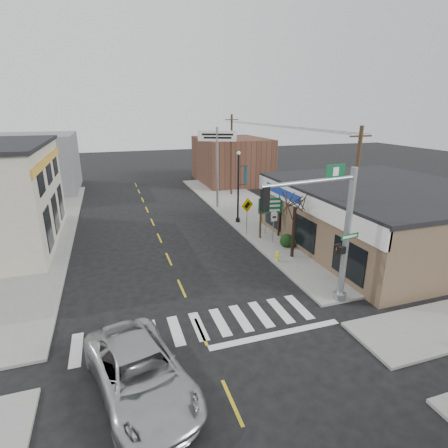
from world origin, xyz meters
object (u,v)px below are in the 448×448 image
object	(u,v)px
guide_sign	(270,210)
utility_pole_far	(231,155)
bare_tree	(296,198)
utility_pole_near	(353,201)
lamp_post	(239,182)
traffic_signal_pole	(333,224)
suv	(140,373)
dance_center_sign	(217,148)
fire_hydrant	(277,255)

from	to	relation	value
guide_sign	utility_pole_far	distance (m)	13.86
bare_tree	utility_pole_far	size ratio (longest dim) A/B	0.58
utility_pole_far	utility_pole_near	bearing A→B (deg)	-89.33
lamp_post	utility_pole_near	world-z (taller)	utility_pole_near
traffic_signal_pole	bare_tree	distance (m)	5.53
suv	lamp_post	world-z (taller)	lamp_post
traffic_signal_pole	dance_center_sign	distance (m)	18.20
bare_tree	utility_pole_near	xyz separation A→B (m)	(2.00, -2.71, 0.32)
guide_sign	utility_pole_far	world-z (taller)	utility_pole_far
utility_pole_far	suv	bearing A→B (deg)	-114.92
guide_sign	lamp_post	size ratio (longest dim) A/B	0.54
suv	fire_hydrant	distance (m)	12.08
guide_sign	traffic_signal_pole	bearing A→B (deg)	-88.58
lamp_post	utility_pole_far	bearing A→B (deg)	84.14
suv	bare_tree	bearing A→B (deg)	25.78
fire_hydrant	dance_center_sign	world-z (taller)	dance_center_sign
traffic_signal_pole	dance_center_sign	bearing A→B (deg)	81.80
fire_hydrant	utility_pole_near	bearing A→B (deg)	-36.78
suv	guide_sign	xyz separation A→B (m)	(10.43, 12.03, 1.35)
traffic_signal_pole	utility_pole_far	bearing A→B (deg)	74.35
dance_center_sign	bare_tree	distance (m)	12.87
utility_pole_far	traffic_signal_pole	bearing A→B (deg)	-97.18
lamp_post	dance_center_sign	size ratio (longest dim) A/B	0.78
fire_hydrant	lamp_post	world-z (taller)	lamp_post
lamp_post	guide_sign	bearing A→B (deg)	-67.54
traffic_signal_pole	utility_pole_near	bearing A→B (deg)	33.04
fire_hydrant	bare_tree	xyz separation A→B (m)	(1.20, 0.32, 3.51)
traffic_signal_pole	fire_hydrant	distance (m)	6.27
utility_pole_far	dance_center_sign	bearing A→B (deg)	-122.76
guide_sign	bare_tree	size ratio (longest dim) A/B	0.65
dance_center_sign	utility_pole_far	xyz separation A→B (m)	(3.00, 4.54, -1.21)
utility_pole_near	utility_pole_far	bearing A→B (deg)	85.18
guide_sign	lamp_post	world-z (taller)	lamp_post
dance_center_sign	utility_pole_far	bearing A→B (deg)	80.88
guide_sign	fire_hydrant	bearing A→B (deg)	-99.27
fire_hydrant	utility_pole_far	world-z (taller)	utility_pole_far
suv	utility_pole_near	size ratio (longest dim) A/B	0.71
dance_center_sign	utility_pole_far	distance (m)	5.58
lamp_post	bare_tree	world-z (taller)	lamp_post
suv	bare_tree	size ratio (longest dim) A/B	1.18
fire_hydrant	suv	bearing A→B (deg)	-138.55
guide_sign	dance_center_sign	size ratio (longest dim) A/B	0.43
lamp_post	utility_pole_near	distance (m)	10.87
fire_hydrant	dance_center_sign	xyz separation A→B (m)	(0.20, 13.04, 5.18)
guide_sign	lamp_post	bearing A→B (deg)	111.87
fire_hydrant	lamp_post	bearing A→B (deg)	86.58
dance_center_sign	bare_tree	xyz separation A→B (m)	(1.00, -12.72, -1.67)
bare_tree	guide_sign	bearing A→B (deg)	87.32
lamp_post	bare_tree	size ratio (longest dim) A/B	1.18
dance_center_sign	utility_pole_near	size ratio (longest dim) A/B	0.91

